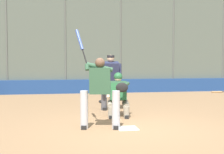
% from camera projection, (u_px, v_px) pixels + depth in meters
% --- Properties ---
extents(ground_plane, '(160.00, 160.00, 0.00)m').
position_uv_depth(ground_plane, '(127.00, 129.00, 6.67)').
color(ground_plane, '#93704C').
extents(home_plate_marker, '(0.43, 0.43, 0.01)m').
position_uv_depth(home_plate_marker, '(127.00, 128.00, 6.67)').
color(home_plate_marker, white).
rests_on(home_plate_marker, ground_plane).
extents(backstop_fence, '(21.95, 0.08, 4.76)m').
position_uv_depth(backstop_fence, '(94.00, 36.00, 13.57)').
color(backstop_fence, '#515651').
rests_on(backstop_fence, ground_plane).
extents(padding_wall, '(21.44, 0.18, 0.59)m').
position_uv_depth(padding_wall, '(94.00, 86.00, 13.60)').
color(padding_wall, navy).
rests_on(padding_wall, ground_plane).
extents(bleachers_beyond, '(15.31, 3.05, 1.80)m').
position_uv_depth(bleachers_beyond, '(80.00, 76.00, 16.44)').
color(bleachers_beyond, slate).
rests_on(bleachers_beyond, ground_plane).
extents(batter_at_plate, '(0.92, 0.78, 2.15)m').
position_uv_depth(batter_at_plate, '(99.00, 90.00, 6.62)').
color(batter_at_plate, '#B7B7BC').
rests_on(batter_at_plate, ground_plane).
extents(catcher_behind_plate, '(0.61, 0.75, 1.14)m').
position_uv_depth(catcher_behind_plate, '(118.00, 94.00, 7.95)').
color(catcher_behind_plate, gray).
rests_on(catcher_behind_plate, ground_plane).
extents(umpire_home, '(0.65, 0.41, 1.61)m').
position_uv_depth(umpire_home, '(111.00, 81.00, 9.05)').
color(umpire_home, '#4C4C51').
rests_on(umpire_home, ground_plane).
extents(spare_bat_near_backstop, '(0.83, 0.08, 0.07)m').
position_uv_depth(spare_bat_near_backstop, '(218.00, 92.00, 13.78)').
color(spare_bat_near_backstop, black).
rests_on(spare_bat_near_backstop, ground_plane).
extents(fielding_glove_on_dirt, '(0.28, 0.21, 0.10)m').
position_uv_depth(fielding_glove_on_dirt, '(102.00, 101.00, 10.58)').
color(fielding_glove_on_dirt, black).
rests_on(fielding_glove_on_dirt, ground_plane).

